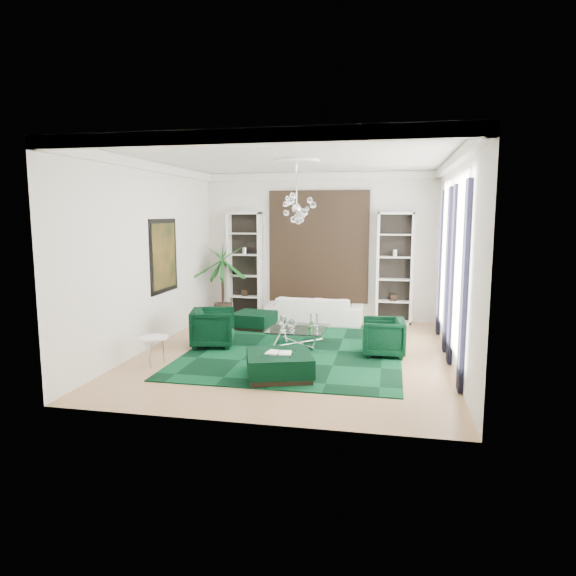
% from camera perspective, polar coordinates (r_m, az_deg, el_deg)
% --- Properties ---
extents(floor, '(6.00, 7.00, 0.02)m').
position_cam_1_polar(floor, '(10.30, 0.61, -7.33)').
color(floor, tan).
rests_on(floor, ground).
extents(ceiling, '(6.00, 7.00, 0.02)m').
position_cam_1_polar(ceiling, '(9.97, 0.64, 14.32)').
color(ceiling, white).
rests_on(ceiling, ground).
extents(wall_back, '(6.00, 0.02, 3.80)m').
position_cam_1_polar(wall_back, '(13.41, 3.44, 4.58)').
color(wall_back, silver).
rests_on(wall_back, ground).
extents(wall_front, '(6.00, 0.02, 3.80)m').
position_cam_1_polar(wall_front, '(6.56, -5.12, 0.72)').
color(wall_front, silver).
rests_on(wall_front, ground).
extents(wall_left, '(0.02, 7.00, 3.80)m').
position_cam_1_polar(wall_left, '(10.92, -15.11, 3.48)').
color(wall_left, silver).
rests_on(wall_left, ground).
extents(wall_right, '(0.02, 7.00, 3.80)m').
position_cam_1_polar(wall_right, '(9.85, 18.12, 2.86)').
color(wall_right, silver).
rests_on(wall_right, ground).
extents(crown_molding, '(6.00, 7.00, 0.18)m').
position_cam_1_polar(crown_molding, '(9.96, 0.64, 13.69)').
color(crown_molding, white).
rests_on(crown_molding, ceiling).
extents(ceiling_medallion, '(0.90, 0.90, 0.05)m').
position_cam_1_polar(ceiling_medallion, '(10.26, 0.96, 13.93)').
color(ceiling_medallion, white).
rests_on(ceiling_medallion, ceiling).
extents(tapestry, '(2.50, 0.06, 2.80)m').
position_cam_1_polar(tapestry, '(13.36, 3.41, 4.57)').
color(tapestry, black).
rests_on(tapestry, wall_back).
extents(shelving_left, '(0.90, 0.38, 2.80)m').
position_cam_1_polar(shelving_left, '(13.66, -4.83, 2.53)').
color(shelving_left, white).
rests_on(shelving_left, floor).
extents(shelving_right, '(0.90, 0.38, 2.80)m').
position_cam_1_polar(shelving_right, '(13.12, 11.76, 2.15)').
color(shelving_right, white).
rests_on(shelving_right, floor).
extents(painting, '(0.04, 1.30, 1.60)m').
position_cam_1_polar(painting, '(11.45, -13.59, 3.49)').
color(painting, black).
rests_on(painting, wall_left).
extents(window_near, '(0.03, 1.10, 2.90)m').
position_cam_1_polar(window_near, '(8.96, 18.65, 2.34)').
color(window_near, white).
rests_on(window_near, wall_right).
extents(curtain_near_a, '(0.07, 0.30, 3.25)m').
position_cam_1_polar(curtain_near_a, '(8.21, 18.99, 0.06)').
color(curtain_near_a, black).
rests_on(curtain_near_a, floor).
extents(curtain_near_b, '(0.07, 0.30, 3.25)m').
position_cam_1_polar(curtain_near_b, '(9.75, 17.81, 1.34)').
color(curtain_near_b, black).
rests_on(curtain_near_b, floor).
extents(window_far, '(0.03, 1.10, 2.90)m').
position_cam_1_polar(window_far, '(11.33, 17.15, 3.56)').
color(window_far, white).
rests_on(window_far, wall_right).
extents(curtain_far_a, '(0.07, 0.30, 3.25)m').
position_cam_1_polar(curtain_far_a, '(10.58, 17.32, 1.88)').
color(curtain_far_a, black).
rests_on(curtain_far_a, floor).
extents(curtain_far_b, '(0.07, 0.30, 3.25)m').
position_cam_1_polar(curtain_far_b, '(12.12, 16.58, 2.68)').
color(curtain_far_b, black).
rests_on(curtain_far_b, floor).
extents(rug, '(4.20, 5.00, 0.02)m').
position_cam_1_polar(rug, '(10.58, 0.91, -6.79)').
color(rug, black).
rests_on(rug, floor).
extents(sofa, '(2.38, 0.94, 0.70)m').
position_cam_1_polar(sofa, '(12.95, 2.97, -2.47)').
color(sofa, white).
rests_on(sofa, floor).
extents(armchair_left, '(1.07, 1.05, 0.80)m').
position_cam_1_polar(armchair_left, '(10.84, -8.34, -4.39)').
color(armchair_left, black).
rests_on(armchair_left, floor).
extents(armchair_right, '(0.85, 0.83, 0.74)m').
position_cam_1_polar(armchair_right, '(10.23, 10.54, -5.39)').
color(armchair_right, black).
rests_on(armchair_right, floor).
extents(coffee_table, '(1.19, 1.19, 0.40)m').
position_cam_1_polar(coffee_table, '(10.77, 1.16, -5.48)').
color(coffee_table, white).
rests_on(coffee_table, floor).
extents(ottoman_side, '(1.01, 1.01, 0.40)m').
position_cam_1_polar(ottoman_side, '(12.44, -3.79, -3.62)').
color(ottoman_side, black).
rests_on(ottoman_side, floor).
extents(ottoman_front, '(1.34, 1.34, 0.43)m').
position_cam_1_polar(ottoman_front, '(8.77, -0.98, -8.60)').
color(ottoman_front, black).
rests_on(ottoman_front, floor).
extents(book, '(0.43, 0.29, 0.03)m').
position_cam_1_polar(book, '(8.70, -0.99, -7.16)').
color(book, white).
rests_on(book, ottoman_front).
extents(side_table, '(0.67, 0.67, 0.52)m').
position_cam_1_polar(side_table, '(9.76, -14.66, -6.84)').
color(side_table, white).
rests_on(side_table, floor).
extents(palm, '(1.72, 1.72, 2.56)m').
position_cam_1_polar(palm, '(13.48, -7.29, 1.90)').
color(palm, '#19591E').
rests_on(palm, floor).
extents(chandelier, '(0.78, 0.78, 0.67)m').
position_cam_1_polar(chandelier, '(10.21, 0.95, 8.78)').
color(chandelier, white).
rests_on(chandelier, ceiling).
extents(table_plant, '(0.14, 0.12, 0.22)m').
position_cam_1_polar(table_plant, '(10.42, 2.50, -4.22)').
color(table_plant, '#19591E').
rests_on(table_plant, coffee_table).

